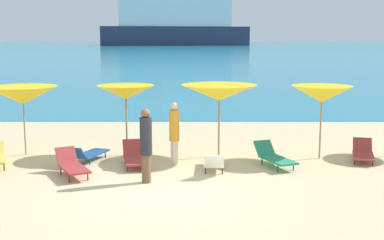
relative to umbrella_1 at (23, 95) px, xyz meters
name	(u,v)px	position (x,y,z in m)	size (l,w,h in m)	color
ground_plane	(177,127)	(4.53, 5.88, -2.01)	(50.00, 100.00, 0.30)	beige
ocean_water	(191,45)	(4.53, 226.40, -1.85)	(650.00, 440.00, 0.02)	teal
umbrella_1	(23,95)	(0.00, 0.00, 0.00)	(2.31, 2.31, 2.14)	#9E7F59
umbrella_2	(126,92)	(3.14, 0.04, 0.08)	(1.95, 1.95, 2.17)	#9E7F59
umbrella_3	(219,93)	(5.99, -0.18, 0.10)	(2.39, 2.39, 2.20)	#9E7F59
umbrella_4	(322,94)	(9.02, -0.44, 0.08)	(1.88, 1.88, 2.20)	#9E7F59
lounge_chair_0	(275,157)	(7.49, -1.43, -1.58)	(1.12, 1.66, 0.63)	#268C66
lounge_chair_1	(214,162)	(5.76, -1.98, -1.59)	(0.59, 1.65, 0.63)	white
lounge_chair_3	(363,152)	(10.24, -0.72, -1.62)	(0.97, 1.67, 0.55)	#A53333
lounge_chair_4	(72,165)	(2.01, -2.46, -1.56)	(1.22, 1.64, 0.65)	#A53333
lounge_chair_6	(88,153)	(2.11, -0.91, -1.61)	(1.05, 1.68, 0.58)	#1E478C
lounge_chair_7	(135,156)	(3.54, -1.28, -1.60)	(0.95, 1.83, 0.60)	#A53333
beachgoer_1	(146,143)	(4.02, -3.08, -0.85)	(0.31, 0.31, 1.88)	brown
beachgoer_2	(175,131)	(4.66, -1.16, -0.90)	(0.29, 0.29, 1.79)	beige
cruise_ship	(176,25)	(-2.41, 223.15, 7.31)	(68.67, 20.55, 23.74)	#262D47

